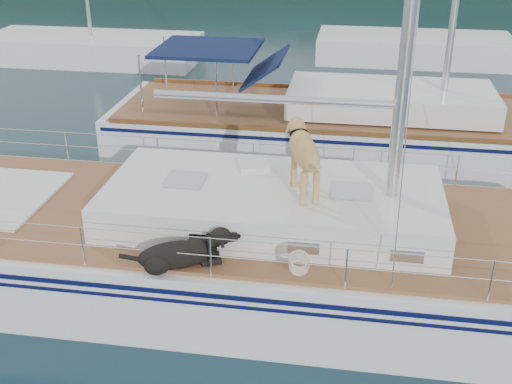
# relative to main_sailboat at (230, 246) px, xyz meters

# --- Properties ---
(ground) EXTENTS (120.00, 120.00, 0.00)m
(ground) POSITION_rel_main_sailboat_xyz_m (-0.10, 0.01, -0.68)
(ground) COLOR black
(ground) RESTS_ON ground
(main_sailboat) EXTENTS (12.00, 4.03, 14.01)m
(main_sailboat) POSITION_rel_main_sailboat_xyz_m (0.00, 0.00, 0.00)
(main_sailboat) COLOR silver
(main_sailboat) RESTS_ON ground
(neighbor_sailboat) EXTENTS (11.00, 3.50, 13.30)m
(neighbor_sailboat) POSITION_rel_main_sailboat_xyz_m (1.60, 6.08, -0.06)
(neighbor_sailboat) COLOR silver
(neighbor_sailboat) RESTS_ON ground
(bg_boat_west) EXTENTS (8.00, 3.00, 11.65)m
(bg_boat_west) POSITION_rel_main_sailboat_xyz_m (-8.10, 14.01, -0.24)
(bg_boat_west) COLOR silver
(bg_boat_west) RESTS_ON ground
(bg_boat_center) EXTENTS (7.20, 3.00, 11.65)m
(bg_boat_center) POSITION_rel_main_sailboat_xyz_m (3.90, 16.01, -0.23)
(bg_boat_center) COLOR silver
(bg_boat_center) RESTS_ON ground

